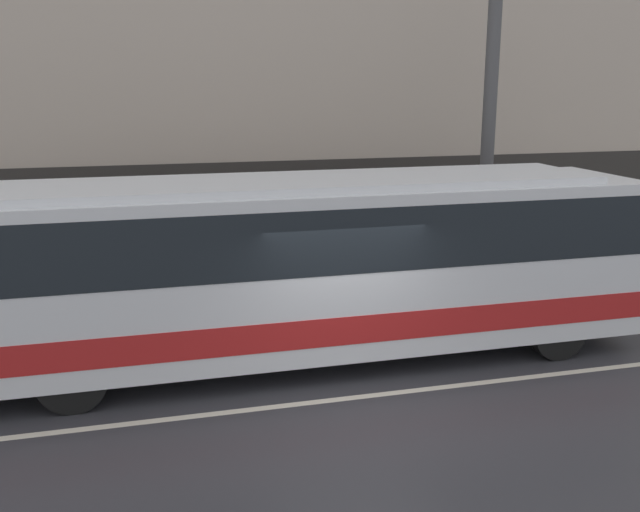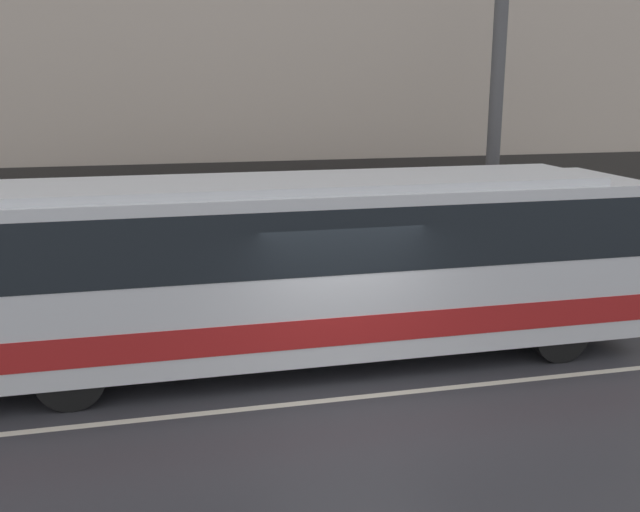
{
  "view_description": "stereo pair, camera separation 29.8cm",
  "coord_description": "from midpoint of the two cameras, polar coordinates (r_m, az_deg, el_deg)",
  "views": [
    {
      "loc": [
        -3.02,
        -9.39,
        4.62
      ],
      "look_at": [
        -0.06,
        1.7,
        1.79
      ],
      "focal_mm": 40.0,
      "sensor_mm": 36.0,
      "label": 1
    },
    {
      "loc": [
        -2.73,
        -9.46,
        4.62
      ],
      "look_at": [
        -0.06,
        1.7,
        1.79
      ],
      "focal_mm": 40.0,
      "sensor_mm": 36.0,
      "label": 2
    }
  ],
  "objects": [
    {
      "name": "lane_stripe",
      "position": [
        10.88,
        3.25,
        -11.28
      ],
      "size": [
        54.0,
        0.14,
        0.01
      ],
      "color": "beige",
      "rests_on": "ground_plane"
    },
    {
      "name": "transit_bus",
      "position": [
        11.74,
        -1.26,
        -0.34
      ],
      "size": [
        11.85,
        2.52,
        3.09
      ],
      "color": "silver",
      "rests_on": "ground_plane"
    },
    {
      "name": "building_facade",
      "position": [
        16.89,
        -3.79,
        19.73
      ],
      "size": [
        60.0,
        0.35,
        13.14
      ],
      "color": "#B7A899",
      "rests_on": "ground_plane"
    },
    {
      "name": "utility_pole_near",
      "position": [
        15.97,
        14.38,
        10.96
      ],
      "size": [
        0.29,
        0.29,
        7.53
      ],
      "color": "#4C4C4F",
      "rests_on": "sidewalk"
    },
    {
      "name": "ground_plane",
      "position": [
        10.88,
        3.25,
        -11.3
      ],
      "size": [
        60.0,
        60.0,
        0.0
      ],
      "primitive_type": "plane",
      "color": "#333338"
    },
    {
      "name": "sidewalk",
      "position": [
        15.85,
        -2.43,
        -2.79
      ],
      "size": [
        60.0,
        2.99,
        0.16
      ],
      "color": "gray",
      "rests_on": "ground_plane"
    }
  ]
}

